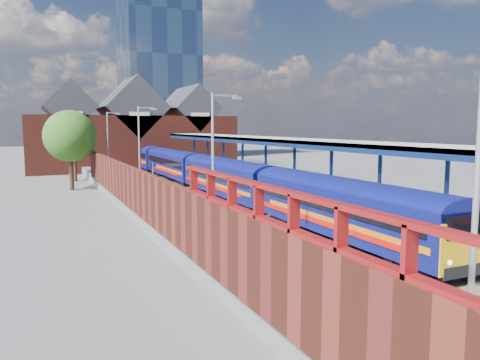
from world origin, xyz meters
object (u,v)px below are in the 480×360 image
object	(u,v)px
lamp_post_b	(216,159)
platform_sign	(153,172)
parked_car_dark	(374,196)
train	(198,169)
lamp_post_d	(109,140)
lamp_post_c	(141,146)
parked_car_blue	(386,197)

from	to	relation	value
lamp_post_b	platform_sign	size ratio (longest dim) A/B	2.80
platform_sign	parked_car_dark	bearing A→B (deg)	-46.25
train	lamp_post_d	distance (m)	10.55
lamp_post_d	parked_car_dark	size ratio (longest dim) A/B	1.48
train	platform_sign	bearing A→B (deg)	-130.65
platform_sign	parked_car_dark	distance (m)	17.80
train	lamp_post_c	size ratio (longest dim) A/B	9.42
lamp_post_d	parked_car_blue	bearing A→B (deg)	-60.84
parked_car_dark	platform_sign	bearing A→B (deg)	22.80
lamp_post_b	platform_sign	bearing A→B (deg)	85.67
lamp_post_d	parked_car_dark	bearing A→B (deg)	-63.04
platform_sign	parked_car_blue	xyz separation A→B (m)	(13.50, -12.64, -1.14)
lamp_post_b	lamp_post_d	distance (m)	32.00
lamp_post_c	parked_car_blue	xyz separation A→B (m)	(14.86, -10.64, -3.44)
train	parked_car_dark	xyz separation A→B (m)	(5.79, -20.40, -0.43)
parked_car_blue	train	bearing A→B (deg)	18.40
train	parked_car_dark	bearing A→B (deg)	-74.14
lamp_post_b	lamp_post_c	xyz separation A→B (m)	(0.00, 16.00, 0.00)
lamp_post_c	parked_car_blue	distance (m)	18.60
parked_car_dark	parked_car_blue	distance (m)	1.23
train	lamp_post_c	distance (m)	12.70
lamp_post_b	parked_car_blue	size ratio (longest dim) A/B	1.76
lamp_post_b	parked_car_blue	xyz separation A→B (m)	(14.86, 5.36, -3.44)
lamp_post_c	platform_sign	distance (m)	3.34
parked_car_blue	platform_sign	bearing A→B (deg)	46.15
platform_sign	parked_car_blue	world-z (taller)	platform_sign
lamp_post_c	lamp_post_d	bearing A→B (deg)	90.00
parked_car_dark	lamp_post_c	bearing A→B (deg)	30.60
platform_sign	parked_car_blue	bearing A→B (deg)	-43.12
lamp_post_d	parked_car_dark	distance (m)	30.29
lamp_post_c	platform_sign	xyz separation A→B (m)	(1.36, 2.00, -2.30)
train	lamp_post_b	distance (m)	26.90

